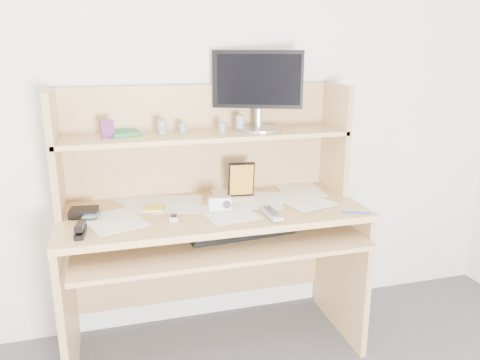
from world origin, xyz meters
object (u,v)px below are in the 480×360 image
object	(u,v)px
game_case	(241,180)
tv_remote	(271,213)
keyboard	(240,231)
desk	(210,214)
monitor	(258,88)

from	to	relation	value
game_case	tv_remote	bearing A→B (deg)	-72.07
keyboard	desk	bearing A→B (deg)	113.39
game_case	desk	bearing A→B (deg)	-163.60
desk	monitor	distance (m)	0.66
desk	keyboard	bearing A→B (deg)	-61.44
keyboard	monitor	xyz separation A→B (m)	(0.17, 0.28, 0.62)
desk	game_case	xyz separation A→B (m)	(0.17, 0.03, 0.15)
desk	keyboard	size ratio (longest dim) A/B	2.81
tv_remote	game_case	world-z (taller)	game_case
desk	monitor	world-z (taller)	monitor
desk	monitor	size ratio (longest dim) A/B	3.35
game_case	keyboard	bearing A→B (deg)	-100.16
tv_remote	game_case	distance (m)	0.31
keyboard	tv_remote	xyz separation A→B (m)	(0.12, -0.07, 0.10)
tv_remote	monitor	xyz separation A→B (m)	(0.05, 0.35, 0.52)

